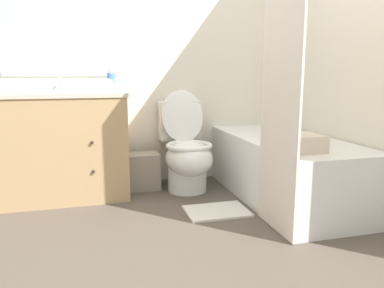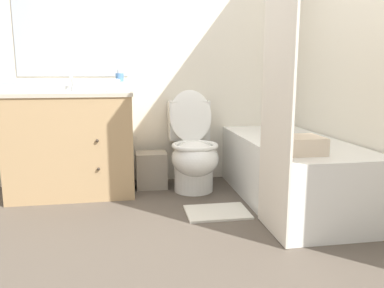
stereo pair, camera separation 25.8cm
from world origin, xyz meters
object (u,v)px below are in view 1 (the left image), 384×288
bathtub (284,168)px  wastebasket (144,171)px  toilet (186,152)px  bath_mat (217,211)px  soap_dispenser (111,82)px  hand_towel_folded (5,89)px  vanity_cabinet (64,145)px  bath_towel_folded (300,143)px  tissue_box (109,87)px  sink_faucet (62,87)px

bathtub → wastebasket: bearing=152.1°
toilet → wastebasket: bearing=158.8°
bath_mat → wastebasket: bearing=120.6°
soap_dispenser → hand_towel_folded: size_ratio=0.86×
vanity_cabinet → bathtub: size_ratio=0.64×
hand_towel_folded → bath_towel_folded: 2.06m
vanity_cabinet → bath_mat: size_ratio=2.23×
hand_towel_folded → wastebasket: bearing=12.5°
soap_dispenser → vanity_cabinet: bearing=-170.9°
bathtub → bath_mat: (-0.62, -0.16, -0.24)m
soap_dispenser → hand_towel_folded: (-0.75, -0.22, -0.04)m
bathtub → soap_dispenser: (-1.29, 0.56, 0.67)m
tissue_box → bath_mat: (0.69, -0.65, -0.87)m
tissue_box → soap_dispenser: soap_dispenser is taller
wastebasket → bath_towel_folded: size_ratio=1.16×
soap_dispenser → hand_towel_folded: 0.78m
vanity_cabinet → sink_faucet: bearing=90.0°
vanity_cabinet → sink_faucet: 0.48m
bath_mat → tissue_box: bearing=137.0°
bath_towel_folded → hand_towel_folded: bearing=156.4°
soap_dispenser → wastebasket: bearing=-0.9°
wastebasket → bath_mat: size_ratio=0.70×
hand_towel_folded → bath_mat: 1.73m
vanity_cabinet → wastebasket: bearing=5.3°
vanity_cabinet → bath_mat: vanity_cabinet is taller
wastebasket → toilet: bearing=-21.2°
sink_faucet → toilet: bearing=-15.0°
bath_towel_folded → tissue_box: bearing=139.8°
sink_faucet → tissue_box: (0.37, -0.20, 0.01)m
soap_dispenser → toilet: bearing=-13.1°
bathtub → bath_towel_folded: size_ratio=5.78×
bathtub → vanity_cabinet: bearing=163.6°
soap_dispenser → tissue_box: bearing=-109.1°
vanity_cabinet → soap_dispenser: size_ratio=5.63×
tissue_box → bath_mat: 1.29m
vanity_cabinet → bath_towel_folded: (1.51, -0.98, 0.12)m
bath_towel_folded → wastebasket: bearing=130.2°
toilet → bath_towel_folded: bearing=-59.6°
sink_faucet → bathtub: 1.92m
bath_mat → bathtub: bearing=14.7°
vanity_cabinet → wastebasket: 0.70m
soap_dispenser → bath_mat: 1.34m
wastebasket → bath_towel_folded: 1.41m
soap_dispenser → bath_towel_folded: soap_dispenser is taller
bath_towel_folded → bathtub: bearing=70.8°
sink_faucet → hand_towel_folded: size_ratio=0.69×
hand_towel_folded → toilet: bearing=3.6°
bathtub → hand_towel_folded: (-2.03, 0.33, 0.63)m
wastebasket → bath_mat: wastebasket is taller
bathtub → bath_mat: bathtub is taller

